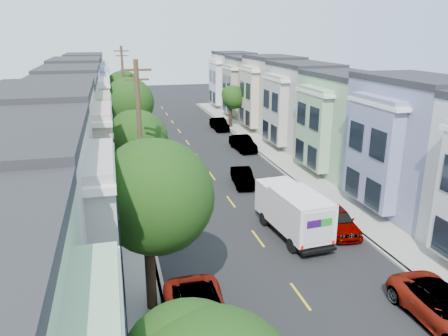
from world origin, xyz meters
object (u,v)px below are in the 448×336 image
object	(u,v)px
parked_right_c	(243,143)
tree_d	(128,103)
parked_right_a	(447,310)
tree_c	(136,141)
tree_b	(154,197)
parked_right_b	(337,220)
parked_left_b	(199,315)
parked_left_d	(152,170)
utility_pole_far	(124,92)
parked_right_d	(219,124)
fedex_truck	(293,210)
parked_left_c	(168,220)
tree_e	(123,91)
tree_far_r	(233,98)
lead_sedan	(243,177)
utility_pole_near	(141,152)

from	to	relation	value
parked_right_c	tree_d	bearing A→B (deg)	-179.32
parked_right_c	parked_right_a	bearing A→B (deg)	-93.80
tree_c	tree_b	bearing A→B (deg)	-90.00
tree_d	parked_right_b	world-z (taller)	tree_d
parked_left_b	parked_left_d	bearing A→B (deg)	90.66
parked_right_b	parked_right_a	bearing A→B (deg)	-85.05
utility_pole_far	parked_right_a	size ratio (longest dim) A/B	1.91
parked_right_d	parked_right_c	bearing A→B (deg)	-91.50
fedex_truck	tree_d	bearing A→B (deg)	109.66
utility_pole_far	parked_left_c	distance (m)	26.13
parked_left_d	parked_right_a	xyz separation A→B (m)	(9.80, -22.00, 0.00)
parked_right_d	parked_right_b	bearing A→B (deg)	-91.50
tree_e	utility_pole_far	bearing A→B (deg)	-89.97
parked_right_c	parked_right_d	size ratio (longest dim) A/B	1.04
fedex_truck	parked_right_d	bearing A→B (deg)	79.77
parked_left_c	parked_right_b	size ratio (longest dim) A/B	0.99
parked_right_d	tree_c	bearing A→B (deg)	-117.86
tree_far_r	parked_left_d	world-z (taller)	tree_far_r
utility_pole_far	lead_sedan	distance (m)	20.97
fedex_truck	parked_right_c	xyz separation A→B (m)	(2.79, 19.35, -0.84)
tree_b	tree_e	world-z (taller)	tree_b
lead_sedan	parked_left_d	xyz separation A→B (m)	(-6.73, 3.44, 0.07)
parked_right_a	parked_right_b	world-z (taller)	parked_right_b
tree_d	parked_left_c	bearing A→B (deg)	-85.05
parked_right_a	parked_left_d	bearing A→B (deg)	112.99
tree_b	tree_far_r	bearing A→B (deg)	69.76
tree_d	parked_left_c	xyz separation A→B (m)	(1.40, -16.19, -4.67)
tree_b	parked_right_a	xyz separation A→B (m)	(11.20, -4.04, -4.45)
parked_left_d	parked_right_a	size ratio (longest dim) A/B	0.83
lead_sedan	parked_right_a	world-z (taller)	parked_right_a
tree_far_r	parked_left_d	bearing A→B (deg)	-123.50
tree_d	fedex_truck	distance (m)	20.66
tree_e	parked_left_d	size ratio (longest dim) A/B	1.66
lead_sedan	utility_pole_far	bearing A→B (deg)	119.57
parked_left_c	parked_left_b	bearing A→B (deg)	-91.18
tree_d	tree_e	distance (m)	13.19
utility_pole_near	parked_right_c	world-z (taller)	utility_pole_near
tree_far_r	utility_pole_near	size ratio (longest dim) A/B	0.53
tree_e	utility_pole_far	world-z (taller)	utility_pole_far
fedex_truck	parked_right_c	world-z (taller)	fedex_truck
tree_e	parked_right_b	bearing A→B (deg)	-70.62
tree_e	lead_sedan	world-z (taller)	tree_e
parked_left_b	tree_far_r	bearing A→B (deg)	73.28
tree_e	utility_pole_near	world-z (taller)	utility_pole_near
parked_left_c	parked_right_d	distance (m)	28.88
parked_left_d	fedex_truck	bearing A→B (deg)	-58.08
parked_left_b	parked_left_c	xyz separation A→B (m)	(0.00, 9.51, -0.01)
tree_far_r	utility_pole_far	world-z (taller)	utility_pole_far
parked_right_a	parked_left_b	bearing A→B (deg)	166.69
lead_sedan	parked_right_d	size ratio (longest dim) A/B	0.91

